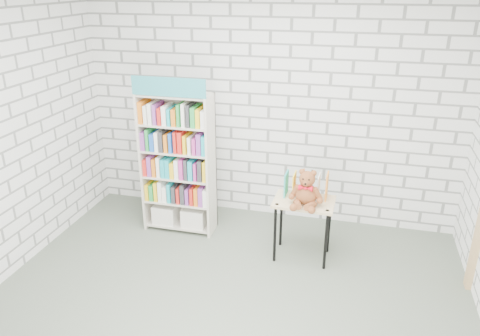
# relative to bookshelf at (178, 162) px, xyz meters

# --- Properties ---
(ground) EXTENTS (4.50, 4.50, 0.00)m
(ground) POSITION_rel_bookshelf_xyz_m (0.92, -1.36, -0.85)
(ground) COLOR #545D4F
(ground) RESTS_ON ground
(room_shell) EXTENTS (4.52, 4.02, 2.81)m
(room_shell) POSITION_rel_bookshelf_xyz_m (0.92, -1.36, 0.94)
(room_shell) COLOR silver
(room_shell) RESTS_ON ground
(bookshelf) EXTENTS (0.83, 0.32, 1.86)m
(bookshelf) POSITION_rel_bookshelf_xyz_m (0.00, 0.00, 0.00)
(bookshelf) COLOR beige
(bookshelf) RESTS_ON ground
(display_table) EXTENTS (0.63, 0.45, 0.67)m
(display_table) POSITION_rel_bookshelf_xyz_m (1.49, -0.27, -0.27)
(display_table) COLOR tan
(display_table) RESTS_ON ground
(table_books) EXTENTS (0.44, 0.20, 0.26)m
(table_books) POSITION_rel_bookshelf_xyz_m (1.49, -0.17, -0.05)
(table_books) COLOR teal
(table_books) RESTS_ON display_table
(teddy_bear) EXTENTS (0.35, 0.33, 0.38)m
(teddy_bear) POSITION_rel_bookshelf_xyz_m (1.52, -0.37, -0.02)
(teddy_bear) COLOR brown
(teddy_bear) RESTS_ON display_table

